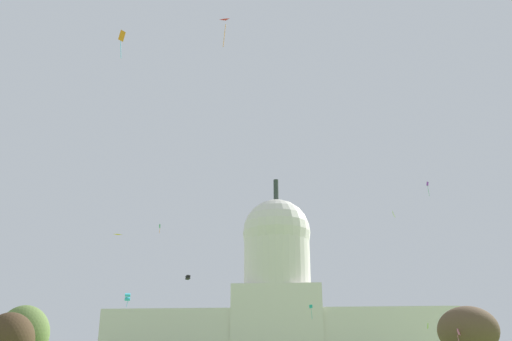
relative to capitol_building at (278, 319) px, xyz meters
name	(u,v)px	position (x,y,z in m)	size (l,w,h in m)	color
capitol_building	(278,319)	(0.00, 0.00, 0.00)	(114.28, 23.75, 69.60)	silver
tree_west_far	(8,341)	(-37.26, -106.96, -13.28)	(11.50, 11.17, 11.38)	#42301E
tree_east_mid	(468,331)	(35.38, -92.47, -11.06)	(12.06, 12.30, 13.40)	brown
tree_west_near	(23,335)	(-41.26, -94.23, -11.42)	(9.63, 8.16, 14.01)	brown
kite_white_mid	(394,214)	(23.25, -100.84, 7.18)	(0.47, 0.99, 1.19)	white
kite_red_high	(225,25)	(-2.30, -126.77, 27.86)	(1.17, 0.91, 4.19)	red
kite_black_mid	(188,277)	(-14.08, -86.06, -0.42)	(1.03, 1.04, 0.86)	black
kite_turquoise_low	(311,307)	(9.89, -57.34, -2.77)	(0.78, 0.74, 3.27)	teal
kite_pink_low	(459,333)	(32.61, -96.88, -11.76)	(0.64, 0.92, 2.51)	pink
kite_cyan_low	(128,297)	(-27.29, -80.46, -3.26)	(1.32, 1.39, 2.76)	#33BCDB
kite_lime_low	(428,326)	(40.39, -39.39, -5.82)	(0.23, 1.01, 1.33)	#8CD133
kite_orange_high	(122,38)	(-16.80, -127.25, 26.10)	(0.87, 0.92, 4.46)	orange
kite_green_high	(160,227)	(-31.96, -39.49, 22.07)	(0.52, 0.99, 2.71)	green
kite_yellow_mid	(117,237)	(-27.26, -90.17, 6.79)	(1.53, 1.20, 0.22)	yellow
kite_violet_high	(428,186)	(41.82, -49.85, 29.09)	(0.69, 0.51, 3.94)	purple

